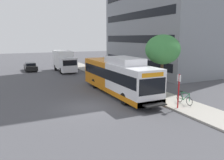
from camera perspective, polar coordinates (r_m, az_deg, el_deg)
The scene contains 9 objects.
ground_plane at distance 25.17m, azimuth -12.15°, elevation -1.81°, with size 120.00×120.00×0.00m, color #4C4C51.
sidewalk_curb at distance 25.82m, azimuth 4.19°, elevation -1.12°, with size 3.00×56.00×0.14m, color #A8A399.
transit_bus at distance 21.47m, azimuth 1.41°, elevation 0.91°, with size 2.58×12.25×3.65m.
bus_stop_sign_pole at distance 17.37m, azimuth 16.65°, elevation -2.10°, with size 0.10×0.36×2.60m.
bicycle_parked at distance 18.92m, azimuth 18.01°, elevation -4.53°, with size 0.52×1.76×1.02m.
street_tree_near_stop at distance 21.57m, azimuth 12.82°, elevation 7.55°, with size 3.26×3.26×5.53m.
parked_car_far_lane at distance 39.16m, azimuth -20.08°, elevation 3.21°, with size 1.80×4.50×1.33m.
box_truck_background at distance 36.63m, azimuth -12.14°, elevation 4.85°, with size 2.32×7.01×3.25m.
lattice_comm_tower at distance 58.45m, azimuth 5.73°, elevation 13.60°, with size 1.10×1.10×25.25m.
Camera 1 is at (-5.49, -15.96, 5.39)m, focal length 35.81 mm.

